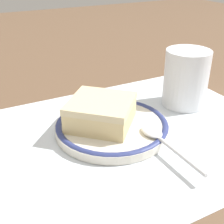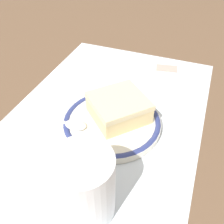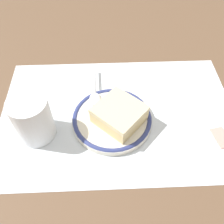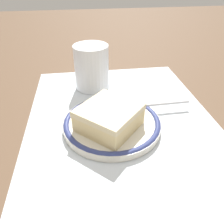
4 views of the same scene
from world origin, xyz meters
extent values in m
plane|color=brown|center=(0.00, 0.00, 0.00)|extent=(2.40, 2.40, 0.00)
cube|color=silver|center=(0.00, 0.00, 0.00)|extent=(0.54, 0.36, 0.00)
cylinder|color=silver|center=(-0.02, -0.02, 0.01)|extent=(0.18, 0.18, 0.01)
torus|color=navy|center=(-0.02, -0.02, 0.01)|extent=(0.18, 0.18, 0.01)
cube|color=beige|center=(0.00, -0.03, 0.03)|extent=(0.13, 0.13, 0.03)
cube|color=beige|center=(0.00, -0.03, 0.05)|extent=(0.13, 0.13, 0.01)
ellipsoid|color=silver|center=(-0.05, 0.03, 0.02)|extent=(0.03, 0.04, 0.01)
cylinder|color=silver|center=(-0.05, 0.10, 0.02)|extent=(0.01, 0.09, 0.01)
cylinder|color=white|center=(-0.18, -0.05, 0.05)|extent=(0.08, 0.08, 0.10)
cylinder|color=#B7722D|center=(-0.18, -0.05, 0.03)|extent=(0.07, 0.07, 0.06)
cube|color=#E5998C|center=(0.22, -0.07, 0.00)|extent=(0.04, 0.05, 0.01)
camera|label=1|loc=(0.17, 0.33, 0.25)|focal=47.81mm
camera|label=2|loc=(-0.33, -0.14, 0.33)|focal=41.06mm
camera|label=3|loc=(-0.03, -0.35, 0.45)|focal=39.82mm
camera|label=4|loc=(0.30, -0.07, 0.26)|focal=35.55mm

